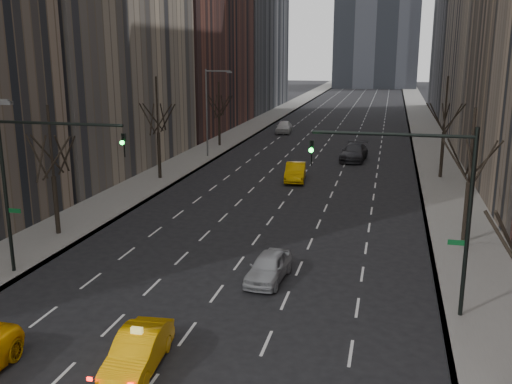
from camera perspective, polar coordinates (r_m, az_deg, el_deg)
The scene contains 15 objects.
sidewalk_left at distance 84.67m, azimuth -0.26°, elevation 6.60°, with size 4.50×320.00×0.15m, color slate.
sidewalk_right at distance 82.48m, azimuth 16.61°, elevation 5.81°, with size 4.50×320.00×0.15m, color slate.
tree_lw_b at distance 36.20m, azimuth -19.58°, elevation 1.49°, with size 3.36×3.50×7.82m.
tree_lw_c at distance 50.09m, azimuth -9.75°, elevation 5.77°, with size 3.36×3.50×8.74m.
tree_lw_d at distance 66.94m, azimuth -3.71°, elevation 7.58°, with size 3.36×3.50×7.36m.
tree_rw_b at distance 34.70m, azimuth 20.50°, elevation 0.90°, with size 3.36×3.50×7.82m.
tree_rw_c at distance 52.28m, azimuth 18.26°, elevation 5.61°, with size 3.36×3.50×8.74m.
traffic_mast_left at distance 29.38m, azimuth -21.36°, elevation 2.10°, with size 6.69×0.39×8.00m.
traffic_mast_right at distance 24.31m, azimuth 16.80°, elevation 0.13°, with size 6.69×0.39×8.00m.
streetlight_far at distance 59.74m, azimuth -4.64°, elevation 8.77°, with size 2.83×0.22×9.00m.
taxi_sedan at distance 21.41m, azimuth -11.72°, elevation -15.31°, with size 1.47×4.22×1.39m, color #FFAC05.
silver_sedan_ahead at distance 28.29m, azimuth 1.27°, elevation -7.50°, with size 1.64×4.07×1.39m, color #A1A3A9.
far_taxi at distance 49.53m, azimuth 3.96°, elevation 2.02°, with size 1.64×4.71×1.55m, color #D89C04.
far_suv_grey at distance 59.50m, azimuth 9.78°, elevation 3.94°, with size 2.35×5.79×1.68m, color #2B2B30.
far_car_white at distance 78.33m, azimuth 2.82°, elevation 6.53°, with size 1.96×4.86×1.66m, color silver.
Camera 1 is at (7.48, -11.60, 11.09)m, focal length 40.00 mm.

